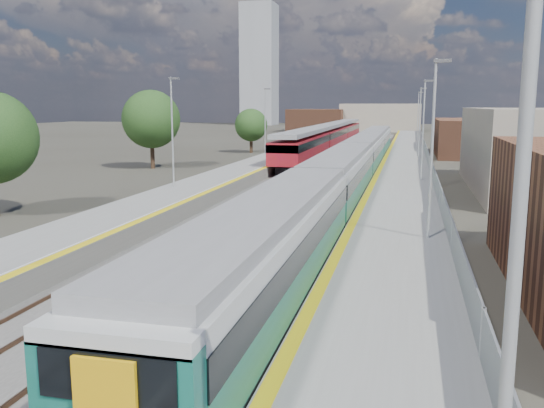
% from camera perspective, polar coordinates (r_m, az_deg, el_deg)
% --- Properties ---
extents(ground, '(320.00, 320.00, 0.00)m').
position_cam_1_polar(ground, '(53.69, 7.30, 2.58)').
color(ground, '#47443A').
rests_on(ground, ground).
extents(ballast_bed, '(10.50, 155.00, 0.06)m').
position_cam_1_polar(ballast_bed, '(56.42, 5.30, 3.00)').
color(ballast_bed, '#565451').
rests_on(ballast_bed, ground).
extents(tracks, '(8.96, 160.00, 0.17)m').
position_cam_1_polar(tracks, '(57.99, 6.13, 3.24)').
color(tracks, '#4C3323').
rests_on(tracks, ground).
extents(platform_right, '(4.70, 155.00, 8.52)m').
position_cam_1_polar(platform_right, '(55.80, 13.00, 3.24)').
color(platform_right, slate).
rests_on(platform_right, ground).
extents(platform_left, '(4.30, 155.00, 8.52)m').
position_cam_1_polar(platform_left, '(57.71, -1.40, 3.68)').
color(platform_left, slate).
rests_on(platform_left, ground).
extents(buildings, '(72.00, 185.50, 40.00)m').
position_cam_1_polar(buildings, '(143.61, 4.02, 11.37)').
color(buildings, brown).
rests_on(buildings, ground).
extents(green_train, '(2.80, 78.01, 3.08)m').
position_cam_1_polar(green_train, '(46.52, 8.27, 4.16)').
color(green_train, black).
rests_on(green_train, ground).
extents(red_train, '(3.06, 61.91, 3.86)m').
position_cam_1_polar(red_train, '(82.35, 5.70, 6.69)').
color(red_train, black).
rests_on(red_train, ground).
extents(tree_b, '(6.07, 6.07, 8.23)m').
position_cam_1_polar(tree_b, '(62.07, -11.88, 8.22)').
color(tree_b, '#382619').
rests_on(tree_b, ground).
extents(tree_c, '(4.55, 4.55, 6.17)m').
position_cam_1_polar(tree_c, '(81.36, -2.09, 7.82)').
color(tree_c, '#382619').
rests_on(tree_c, ground).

